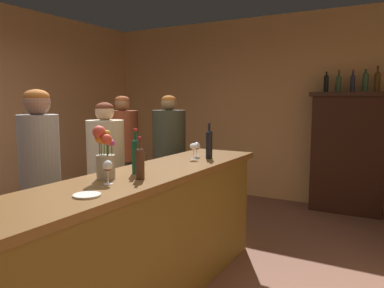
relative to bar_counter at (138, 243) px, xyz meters
name	(u,v)px	position (x,y,z in m)	size (l,w,h in m)	color
floor	(90,285)	(-0.58, 0.08, -0.52)	(9.10, 9.10, 0.00)	brown
wall_back	(247,109)	(-0.58, 3.64, 0.90)	(5.12, 0.12, 2.84)	tan
bar_counter	(138,243)	(0.00, 0.00, 0.00)	(0.63, 3.05, 1.02)	brown
display_cabinet	(348,151)	(1.01, 3.37, 0.35)	(1.02, 0.37, 1.67)	black
wine_bottle_chardonnay	(209,143)	(0.10, 0.94, 0.65)	(0.06, 0.06, 0.33)	black
wine_bottle_syrah	(136,154)	(-0.04, 0.05, 0.65)	(0.06, 0.06, 0.33)	#123E25
wine_bottle_pinot	(140,162)	(0.11, -0.09, 0.63)	(0.06, 0.06, 0.29)	#482B1E
wine_glass_mid	(197,147)	(-0.05, 0.98, 0.60)	(0.06, 0.06, 0.14)	white
wine_glass_rear	(194,147)	(0.01, 0.82, 0.62)	(0.07, 0.07, 0.15)	white
wine_glass_spare	(108,167)	(0.02, -0.32, 0.62)	(0.06, 0.06, 0.16)	white
flower_arrangement	(104,153)	(-0.11, -0.20, 0.69)	(0.15, 0.14, 0.37)	#A79B86
cheese_plate	(87,195)	(0.13, -0.60, 0.51)	(0.16, 0.16, 0.01)	white
display_bottle_left	(326,83)	(0.68, 3.37, 1.28)	(0.07, 0.07, 0.30)	black
display_bottle_midleft	(339,83)	(0.84, 3.37, 1.28)	(0.08, 0.08, 0.30)	#2E452C
display_bottle_center	(353,82)	(1.02, 3.37, 1.28)	(0.06, 0.06, 0.30)	#24243C
display_bottle_midright	(366,81)	(1.18, 3.37, 1.30)	(0.07, 0.07, 0.32)	#29462F
display_bottle_right	(377,81)	(1.32, 3.37, 1.29)	(0.07, 0.07, 0.33)	#483014
patron_near_entrance	(41,181)	(-0.82, -0.17, 0.41)	(0.31, 0.31, 1.64)	gray
patron_in_navy	(169,159)	(-0.70, 1.51, 0.36)	(0.38, 0.38, 1.61)	#A9A098
patron_tall	(106,177)	(-0.75, 0.50, 0.32)	(0.35, 0.35, 1.54)	#242D26
patron_in_grey	(123,154)	(-1.40, 1.52, 0.36)	(0.38, 0.38, 1.61)	#30322B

